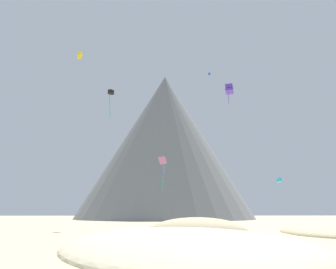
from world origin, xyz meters
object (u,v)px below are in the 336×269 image
at_px(kite_blue_high, 209,74).
at_px(kite_violet_low, 164,171).
at_px(bush_mid_center, 151,231).
at_px(kite_cyan_low, 279,180).
at_px(kite_yellow_high, 79,55).
at_px(kite_black_mid, 111,93).
at_px(rock_massif, 158,151).
at_px(kite_indigo_mid, 229,89).
at_px(bush_near_right, 195,233).
at_px(kite_pink_low, 163,165).

xyz_separation_m(kite_blue_high, kite_violet_low, (-11.88, -6.63, -25.75)).
relative_size(bush_mid_center, kite_cyan_low, 0.82).
xyz_separation_m(kite_blue_high, kite_yellow_high, (-31.49, -7.68, 0.67)).
bearing_deg(kite_black_mid, kite_yellow_high, -117.42).
height_order(rock_massif, kite_blue_high, rock_massif).
distance_m(kite_indigo_mid, kite_cyan_low, 25.23).
relative_size(bush_near_right, bush_mid_center, 0.58).
relative_size(kite_black_mid, kite_cyan_low, 1.96).
distance_m(bush_mid_center, rock_massif, 85.78).
bearing_deg(kite_pink_low, kite_violet_low, 115.99).
height_order(kite_black_mid, kite_indigo_mid, kite_indigo_mid).
xyz_separation_m(rock_massif, kite_violet_low, (0.45, -44.93, -12.55)).
height_order(bush_mid_center, kite_pink_low, kite_pink_low).
xyz_separation_m(kite_black_mid, kite_yellow_high, (-9.71, 16.95, 15.10)).
xyz_separation_m(kite_black_mid, kite_pink_low, (8.80, -6.51, -13.38)).
distance_m(rock_massif, kite_indigo_mid, 63.17).
bearing_deg(kite_black_mid, kite_pink_low, 86.31).
bearing_deg(bush_mid_center, kite_cyan_low, 52.29).
xyz_separation_m(rock_massif, kite_yellow_high, (-19.16, -45.98, 13.87)).
xyz_separation_m(bush_near_right, kite_cyan_low, (23.13, 37.68, 8.64)).
relative_size(rock_massif, kite_cyan_low, 32.26).
xyz_separation_m(bush_near_right, kite_indigo_mid, (9.46, 22.53, 23.47)).
height_order(kite_violet_low, kite_yellow_high, kite_yellow_high).
relative_size(bush_near_right, kite_black_mid, 0.24).
xyz_separation_m(rock_massif, kite_black_mid, (-9.45, -62.94, -1.24)).
bearing_deg(kite_blue_high, kite_cyan_low, -170.51).
height_order(bush_near_right, kite_blue_high, kite_blue_high).
height_order(bush_mid_center, kite_cyan_low, kite_cyan_low).
bearing_deg(kite_cyan_low, kite_yellow_high, 142.55).
height_order(kite_blue_high, kite_pink_low, kite_blue_high).
distance_m(bush_near_right, kite_blue_high, 59.88).
bearing_deg(kite_indigo_mid, kite_cyan_low, 68.23).
bearing_deg(bush_near_right, kite_yellow_high, 118.76).
relative_size(kite_indigo_mid, kite_yellow_high, 1.00).
distance_m(kite_black_mid, kite_yellow_high, 24.69).
relative_size(bush_near_right, kite_violet_low, 0.43).
relative_size(kite_blue_high, kite_indigo_mid, 0.21).
xyz_separation_m(kite_cyan_low, kite_pink_low, (-25.84, -22.48, 0.06)).
relative_size(rock_massif, kite_black_mid, 16.48).
bearing_deg(kite_pink_low, kite_black_mid, 172.09).
xyz_separation_m(kite_violet_low, kite_indigo_mid, (11.06, -17.17, 12.71)).
bearing_deg(bush_mid_center, rock_massif, 88.39).
bearing_deg(kite_indigo_mid, kite_black_mid, -157.42).
bearing_deg(rock_massif, bush_near_right, -88.61).
relative_size(kite_yellow_high, kite_pink_low, 0.67).
distance_m(rock_massif, kite_yellow_high, 51.71).
relative_size(kite_indigo_mid, kite_cyan_low, 1.43).
bearing_deg(kite_black_mid, kite_cyan_low, 147.53).
height_order(rock_massif, kite_yellow_high, rock_massif).
height_order(rock_massif, kite_cyan_low, rock_massif).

